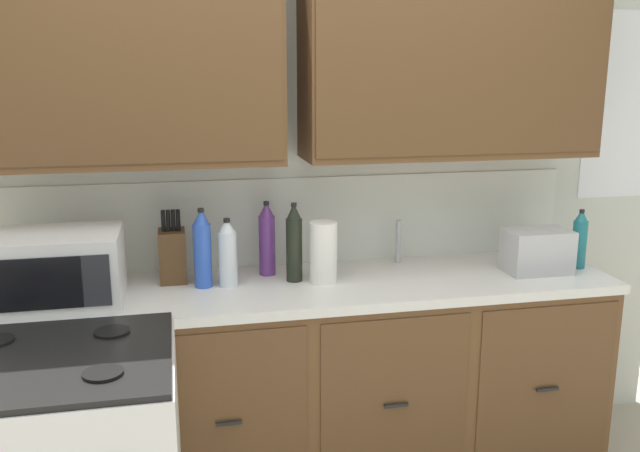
# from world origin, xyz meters

# --- Properties ---
(wall_unit) EXTENTS (3.86, 0.40, 2.49)m
(wall_unit) POSITION_xyz_m (0.00, 0.50, 1.65)
(wall_unit) COLOR silver
(wall_unit) RESTS_ON ground_plane
(counter_run) EXTENTS (2.69, 0.64, 0.92)m
(counter_run) POSITION_xyz_m (0.00, 0.30, 0.47)
(counter_run) COLOR black
(counter_run) RESTS_ON ground_plane
(microwave) EXTENTS (0.48, 0.37, 0.28)m
(microwave) POSITION_xyz_m (-0.94, 0.24, 1.06)
(microwave) COLOR white
(microwave) RESTS_ON counter_run
(toaster) EXTENTS (0.28, 0.18, 0.19)m
(toaster) POSITION_xyz_m (1.06, 0.24, 1.01)
(toaster) COLOR #B7B7BC
(toaster) RESTS_ON counter_run
(knife_block) EXTENTS (0.11, 0.14, 0.31)m
(knife_block) POSITION_xyz_m (-0.52, 0.44, 1.03)
(knife_block) COLOR #52361E
(knife_block) RESTS_ON counter_run
(sink_faucet) EXTENTS (0.02, 0.02, 0.20)m
(sink_faucet) POSITION_xyz_m (0.50, 0.51, 1.02)
(sink_faucet) COLOR #B2B5BA
(sink_faucet) RESTS_ON counter_run
(paper_towel_roll) EXTENTS (0.12, 0.12, 0.26)m
(paper_towel_roll) POSITION_xyz_m (0.10, 0.30, 1.05)
(paper_towel_roll) COLOR white
(paper_towel_roll) RESTS_ON counter_run
(bottle_violet) EXTENTS (0.07, 0.07, 0.32)m
(bottle_violet) POSITION_xyz_m (-0.11, 0.46, 1.07)
(bottle_violet) COLOR #663384
(bottle_violet) RESTS_ON counter_run
(bottle_clear) EXTENTS (0.08, 0.08, 0.29)m
(bottle_clear) POSITION_xyz_m (-0.29, 0.33, 1.06)
(bottle_clear) COLOR silver
(bottle_clear) RESTS_ON counter_run
(bottle_blue) EXTENTS (0.07, 0.07, 0.33)m
(bottle_blue) POSITION_xyz_m (-0.39, 0.34, 1.08)
(bottle_blue) COLOR blue
(bottle_blue) RESTS_ON counter_run
(bottle_teal) EXTENTS (0.06, 0.06, 0.27)m
(bottle_teal) POSITION_xyz_m (1.27, 0.26, 1.05)
(bottle_teal) COLOR #1E707A
(bottle_teal) RESTS_ON counter_run
(bottle_dark) EXTENTS (0.07, 0.07, 0.34)m
(bottle_dark) POSITION_xyz_m (-0.01, 0.34, 1.08)
(bottle_dark) COLOR black
(bottle_dark) RESTS_ON counter_run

